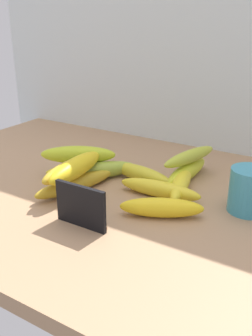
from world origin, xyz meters
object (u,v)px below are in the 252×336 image
(banana_4, at_px, (98,170))
(banana_10, at_px, (76,167))
(banana_2, at_px, (160,189))
(banana_9, at_px, (78,155))
(banana_0, at_px, (142,174))
(banana_6, at_px, (81,170))
(banana_7, at_px, (75,184))
(chalkboard_sign, at_px, (81,208))
(banana_8, at_px, (69,169))
(banana_3, at_px, (181,182))
(banana_1, at_px, (187,171))
(coffee_mug, at_px, (251,191))
(banana_5, at_px, (162,208))
(banana_11, at_px, (190,156))

(banana_4, bearing_deg, banana_10, -89.41)
(banana_2, xyz_separation_m, banana_9, (-0.23, 0.00, 0.04))
(banana_0, distance_m, banana_6, 0.15)
(banana_4, height_order, banana_10, banana_10)
(banana_4, xyz_separation_m, banana_7, (-0.00, -0.09, -0.00))
(chalkboard_sign, bearing_deg, banana_9, 129.34)
(banana_4, relative_size, banana_8, 1.11)
(banana_0, relative_size, banana_7, 0.83)
(banana_3, xyz_separation_m, banana_4, (-0.20, -0.05, 0.00))
(banana_1, distance_m, banana_10, 0.27)
(coffee_mug, relative_size, banana_5, 0.57)
(banana_5, distance_m, banana_8, 0.23)
(chalkboard_sign, bearing_deg, banana_10, 131.76)
(banana_3, distance_m, banana_8, 0.26)
(banana_1, bearing_deg, banana_8, -133.54)
(banana_1, xyz_separation_m, banana_4, (-0.19, -0.11, 0.00))
(banana_7, bearing_deg, chalkboard_sign, -46.91)
(banana_6, bearing_deg, banana_11, 29.57)
(coffee_mug, distance_m, banana_5, 0.18)
(banana_3, distance_m, banana_11, 0.08)
(banana_1, xyz_separation_m, banana_5, (0.03, -0.20, -0.00))
(banana_2, height_order, banana_7, same)
(banana_0, xyz_separation_m, banana_8, (-0.11, -0.13, 0.04))
(chalkboard_sign, relative_size, banana_0, 0.65)
(chalkboard_sign, height_order, banana_4, chalkboard_sign)
(banana_2, xyz_separation_m, banana_5, (0.04, -0.08, 0.00))
(banana_0, height_order, banana_4, banana_4)
(banana_8, bearing_deg, coffee_mug, 17.98)
(banana_3, height_order, banana_11, banana_11)
(banana_0, xyz_separation_m, banana_9, (-0.15, -0.05, 0.03))
(banana_10, xyz_separation_m, banana_11, (0.19, 0.20, -0.00))
(banana_0, height_order, banana_8, banana_8)
(coffee_mug, distance_m, banana_3, 0.16)
(banana_0, height_order, banana_7, banana_0)
(banana_3, xyz_separation_m, banana_6, (-0.24, -0.06, -0.00))
(chalkboard_sign, height_order, banana_10, chalkboard_sign)
(coffee_mug, xyz_separation_m, banana_0, (-0.26, 0.02, -0.03))
(banana_2, relative_size, banana_4, 0.98)
(banana_1, xyz_separation_m, banana_3, (0.01, -0.06, -0.00))
(banana_3, height_order, banana_6, banana_3)
(banana_0, bearing_deg, banana_5, -47.41)
(chalkboard_sign, bearing_deg, banana_5, 44.63)
(banana_11, bearing_deg, banana_4, -148.03)
(coffee_mug, distance_m, banana_11, 0.19)
(banana_0, bearing_deg, banana_2, -34.57)
(banana_6, height_order, banana_7, banana_7)
(banana_5, bearing_deg, banana_3, 97.62)
(banana_11, bearing_deg, coffee_mug, -28.59)
(coffee_mug, bearing_deg, banana_9, -175.59)
(chalkboard_sign, height_order, banana_11, chalkboard_sign)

